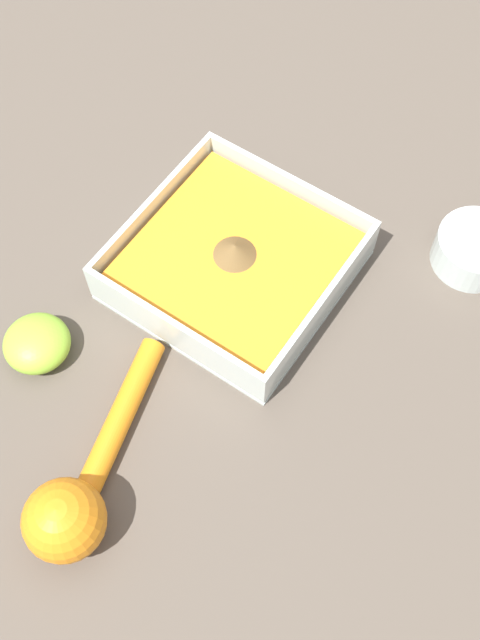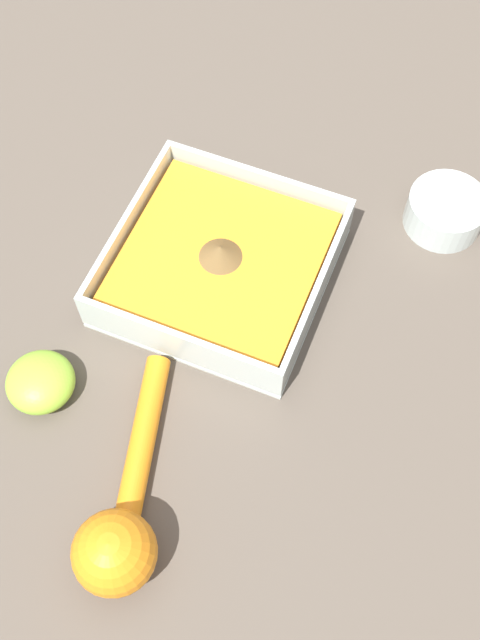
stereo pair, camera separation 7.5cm
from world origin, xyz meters
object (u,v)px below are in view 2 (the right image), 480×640
square_dish (221,266)px  lemon_half (41,382)px  spice_bowl (445,212)px  lemon_squeezer (120,529)px

square_dish → lemon_half: size_ratio=3.22×
square_dish → spice_bowl: 0.26m
spice_bowl → square_dish: bearing=128.7°
lemon_squeezer → lemon_half: size_ratio=3.35×
square_dish → lemon_squeezer: 0.29m
square_dish → lemon_half: square_dish is taller
lemon_half → lemon_squeezer: bearing=-125.6°
lemon_squeezer → lemon_half: (0.10, 0.14, -0.01)m
square_dish → spice_bowl: (0.16, -0.20, -0.00)m
square_dish → spice_bowl: size_ratio=2.53×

